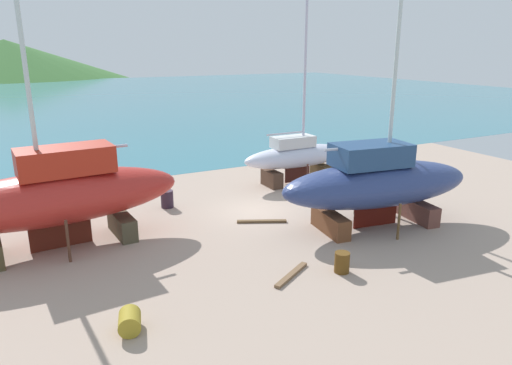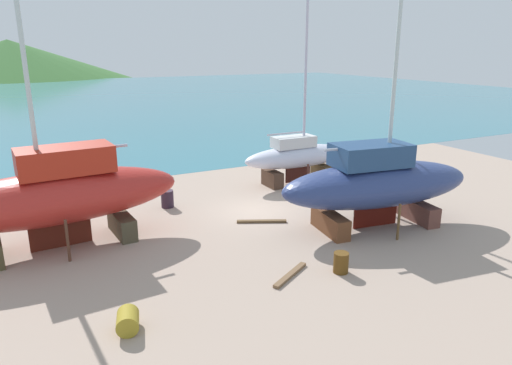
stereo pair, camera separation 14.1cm
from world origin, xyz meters
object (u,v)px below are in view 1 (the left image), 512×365
(barrel_blue_faded, at_px, (342,262))
(barrel_ochre, at_px, (167,199))
(sailboat_small_center, at_px, (377,182))
(barrel_tipped_center, at_px, (130,321))
(sailboat_large_starboard, at_px, (57,196))
(worker, at_px, (290,154))
(sailboat_mid_port, at_px, (297,156))
(barrel_by_slipway, at_px, (385,167))

(barrel_blue_faded, height_order, barrel_ochre, barrel_ochre)
(sailboat_small_center, bearing_deg, barrel_tipped_center, -157.44)
(sailboat_large_starboard, xyz_separation_m, barrel_tipped_center, (1.10, -7.55, -1.97))
(sailboat_small_center, height_order, barrel_ochre, sailboat_small_center)
(sailboat_large_starboard, relative_size, worker, 9.21)
(sailboat_mid_port, distance_m, barrel_tipped_center, 17.39)
(worker, bearing_deg, sailboat_large_starboard, -76.22)
(sailboat_mid_port, height_order, barrel_tipped_center, sailboat_mid_port)
(barrel_blue_faded, height_order, barrel_tipped_center, barrel_blue_faded)
(worker, height_order, barrel_blue_faded, worker)
(sailboat_large_starboard, xyz_separation_m, sailboat_small_center, (13.44, -4.23, -0.14))
(sailboat_mid_port, xyz_separation_m, barrel_ochre, (-8.68, -0.86, -1.28))
(barrel_ochre, bearing_deg, sailboat_mid_port, 5.67)
(barrel_ochre, bearing_deg, barrel_tipped_center, -112.72)
(sailboat_large_starboard, relative_size, barrel_ochre, 16.60)
(sailboat_mid_port, distance_m, sailboat_small_center, 8.09)
(sailboat_small_center, height_order, barrel_tipped_center, sailboat_small_center)
(sailboat_small_center, height_order, barrel_by_slipway, sailboat_small_center)
(sailboat_mid_port, relative_size, barrel_tipped_center, 15.18)
(barrel_by_slipway, bearing_deg, barrel_ochre, 179.47)
(sailboat_large_starboard, height_order, sailboat_small_center, sailboat_large_starboard)
(sailboat_small_center, relative_size, worker, 8.75)
(barrel_tipped_center, height_order, barrel_ochre, barrel_ochre)
(worker, height_order, barrel_ochre, worker)
(barrel_by_slipway, xyz_separation_m, barrel_ochre, (-15.09, 0.14, -0.01))
(sailboat_small_center, relative_size, barrel_tipped_center, 16.79)
(sailboat_mid_port, relative_size, worker, 7.91)
(worker, xyz_separation_m, barrel_tipped_center, (-15.03, -15.44, -0.53))
(sailboat_mid_port, bearing_deg, barrel_ochre, -174.57)
(barrel_by_slipway, distance_m, barrel_ochre, 15.09)
(sailboat_small_center, xyz_separation_m, barrel_by_slipway, (7.15, 7.05, -1.69))
(sailboat_large_starboard, bearing_deg, sailboat_small_center, 158.30)
(sailboat_small_center, distance_m, barrel_tipped_center, 12.91)
(sailboat_mid_port, bearing_deg, sailboat_large_starboard, -165.17)
(barrel_blue_faded, xyz_separation_m, barrel_by_slipway, (11.48, 10.20, 0.07))
(barrel_by_slipway, distance_m, barrel_tipped_center, 22.07)
(sailboat_small_center, relative_size, barrel_blue_faded, 18.22)
(barrel_ochre, bearing_deg, barrel_by_slipway, -0.53)
(barrel_tipped_center, distance_m, barrel_ochre, 11.39)
(sailboat_large_starboard, bearing_deg, barrel_ochre, -155.95)
(barrel_tipped_center, bearing_deg, sailboat_small_center, 15.04)
(barrel_by_slipway, relative_size, barrel_tipped_center, 1.09)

